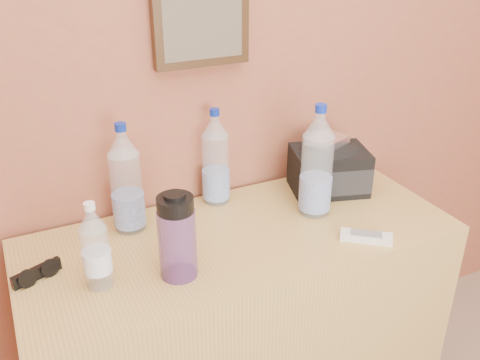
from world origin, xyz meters
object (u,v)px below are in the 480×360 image
sunglasses (37,273)px  pet_large_c (216,162)px  ac_remote (366,237)px  pet_small (96,250)px  toiletry_bag (329,168)px  pet_large_d (317,167)px  nalgene_bottle (177,236)px  dresser (241,336)px  pet_large_b (126,184)px  foil_packet (327,140)px

sunglasses → pet_large_c: bearing=-3.6°
pet_large_c → ac_remote: pet_large_c is taller
pet_small → toiletry_bag: 0.86m
pet_large_c → sunglasses: (-0.60, -0.19, -0.13)m
pet_large_d → ac_remote: (0.05, -0.21, -0.15)m
sunglasses → ac_remote: (0.91, -0.23, -0.01)m
nalgene_bottle → sunglasses: bearing=157.4°
nalgene_bottle → pet_large_c: bearing=52.9°
pet_large_d → nalgene_bottle: bearing=-165.8°
dresser → nalgene_bottle: size_ratio=5.36×
dresser → ac_remote: bearing=-31.0°
pet_large_c → ac_remote: size_ratio=2.14×
dresser → nalgene_bottle: 0.59m
pet_large_d → sunglasses: pet_large_d is taller
dresser → ac_remote: size_ratio=8.68×
dresser → pet_large_d: pet_large_d is taller
pet_large_b → ac_remote: pet_large_b is taller
pet_large_c → nalgene_bottle: size_ratio=1.32×
dresser → pet_large_b: bearing=148.7°
pet_large_c → sunglasses: size_ratio=2.40×
ac_remote → toiletry_bag: (0.08, 0.32, 0.08)m
foil_packet → pet_small: bearing=-166.0°
pet_large_c → pet_small: bearing=-147.6°
pet_large_c → toiletry_bag: pet_large_c is taller
nalgene_bottle → foil_packet: 0.68m
pet_large_d → pet_large_b: bearing=164.2°
pet_large_b → toiletry_bag: 0.70m
pet_large_c → dresser: bearing=-94.4°
dresser → pet_small: pet_small is taller
sunglasses → ac_remote: size_ratio=0.89×
pet_small → toiletry_bag: size_ratio=0.97×
pet_large_c → toiletry_bag: 0.40m
pet_large_c → foil_packet: (0.38, -0.08, 0.04)m
pet_large_b → pet_small: bearing=-121.3°
pet_large_d → nalgene_bottle: 0.53m
pet_large_d → sunglasses: 0.87m
pet_large_b → pet_small: 0.29m
sunglasses → foil_packet: size_ratio=1.11×
nalgene_bottle → sunglasses: size_ratio=1.81×
sunglasses → toiletry_bag: (0.99, 0.10, 0.07)m
nalgene_bottle → foil_packet: bearing=21.9°
nalgene_bottle → ac_remote: 0.58m
ac_remote → toiletry_bag: toiletry_bag is taller
pet_large_d → pet_small: (-0.71, -0.08, -0.05)m
pet_small → nalgene_bottle: 0.21m
pet_large_c → pet_small: pet_large_c is taller
pet_large_c → toiletry_bag: size_ratio=1.29×
sunglasses → pet_large_b: bearing=4.9°
pet_large_c → pet_small: size_ratio=1.33×
pet_small → foil_packet: pet_small is taller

